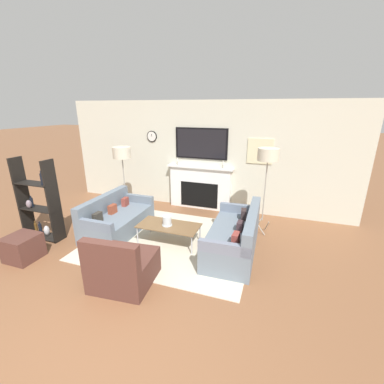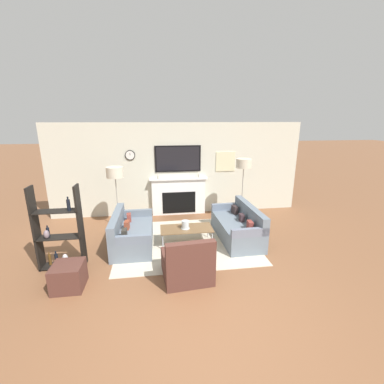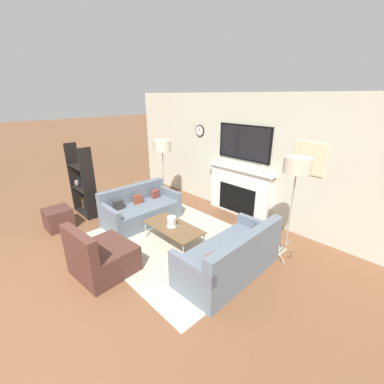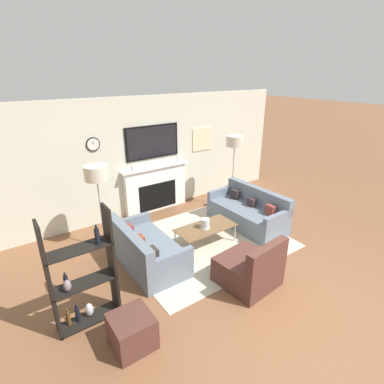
{
  "view_description": "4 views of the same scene",
  "coord_description": "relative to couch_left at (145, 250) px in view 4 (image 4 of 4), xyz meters",
  "views": [
    {
      "loc": [
        1.88,
        -1.8,
        2.53
      ],
      "look_at": [
        0.21,
        3.01,
        0.84
      ],
      "focal_mm": 24.0,
      "sensor_mm": 36.0,
      "label": 1
    },
    {
      "loc": [
        -0.64,
        -3.1,
        2.77
      ],
      "look_at": [
        0.23,
        3.06,
        1.01
      ],
      "focal_mm": 24.0,
      "sensor_mm": 36.0,
      "label": 2
    },
    {
      "loc": [
        3.26,
        -0.37,
        2.64
      ],
      "look_at": [
        -0.11,
        2.85,
        0.88
      ],
      "focal_mm": 24.0,
      "sensor_mm": 36.0,
      "label": 3
    },
    {
      "loc": [
        -3.17,
        -1.74,
        3.21
      ],
      "look_at": [
        0.14,
        2.94,
        0.86
      ],
      "focal_mm": 28.0,
      "sensor_mm": 36.0,
      "label": 4
    }
  ],
  "objects": [
    {
      "name": "ground_plane",
      "position": [
        1.26,
        -2.37,
        -0.27
      ],
      "size": [
        60.0,
        60.0,
        0.0
      ],
      "primitive_type": "plane",
      "color": "brown"
    },
    {
      "name": "fireplace_wall",
      "position": [
        1.26,
        1.97,
        0.95
      ],
      "size": [
        7.42,
        0.28,
        2.7
      ],
      "color": "beige",
      "rests_on": "ground_plane"
    },
    {
      "name": "area_rug",
      "position": [
        1.26,
        0.0,
        -0.27
      ],
      "size": [
        3.12,
        2.59,
        0.01
      ],
      "color": "beige",
      "rests_on": "ground_plane"
    },
    {
      "name": "couch_left",
      "position": [
        0.0,
        0.0,
        0.0
      ],
      "size": [
        0.85,
        1.62,
        0.77
      ],
      "color": "slate",
      "rests_on": "ground_plane"
    },
    {
      "name": "couch_right",
      "position": [
        2.52,
        0.0,
        0.02
      ],
      "size": [
        0.85,
        1.78,
        0.81
      ],
      "color": "slate",
      "rests_on": "ground_plane"
    },
    {
      "name": "armchair",
      "position": [
        1.11,
        -1.44,
        0.0
      ],
      "size": [
        0.91,
        0.9,
        0.85
      ],
      "color": "#522F27",
      "rests_on": "ground_plane"
    },
    {
      "name": "coffee_table",
      "position": [
        1.25,
        -0.1,
        0.09
      ],
      "size": [
        1.18,
        0.57,
        0.38
      ],
      "color": "brown",
      "rests_on": "ground_plane"
    },
    {
      "name": "hurricane_candle",
      "position": [
        1.23,
        -0.11,
        0.19
      ],
      "size": [
        0.19,
        0.19,
        0.19
      ],
      "color": "silver",
      "rests_on": "coffee_table"
    },
    {
      "name": "floor_lamp_left",
      "position": [
        -0.4,
        0.97,
        1.22
      ],
      "size": [
        0.42,
        0.42,
        1.65
      ],
      "color": "#9E998E",
      "rests_on": "ground_plane"
    },
    {
      "name": "floor_lamp_right",
      "position": [
        2.92,
        0.97,
        1.36
      ],
      "size": [
        0.41,
        0.41,
        1.79
      ],
      "color": "#9E998E",
      "rests_on": "ground_plane"
    },
    {
      "name": "shelf_unit",
      "position": [
        -1.24,
        -0.72,
        0.45
      ],
      "size": [
        0.83,
        0.28,
        1.63
      ],
      "color": "black",
      "rests_on": "ground_plane"
    },
    {
      "name": "ottoman",
      "position": [
        -0.92,
        -1.43,
        -0.05
      ],
      "size": [
        0.5,
        0.5,
        0.44
      ],
      "color": "#522F27",
      "rests_on": "ground_plane"
    }
  ]
}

